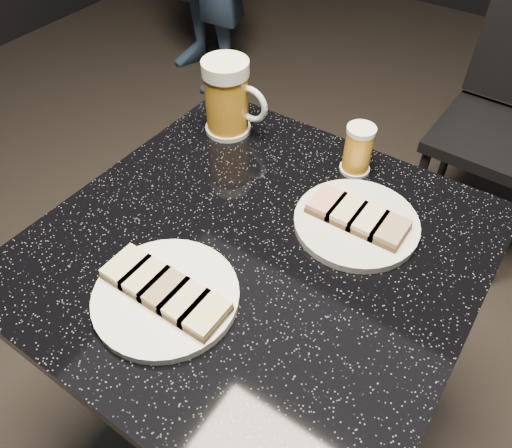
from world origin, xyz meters
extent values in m
plane|color=black|center=(0.00, 0.00, 0.00)|extent=(6.00, 6.00, 0.00)
cylinder|color=white|center=(-0.05, -0.17, 0.76)|extent=(0.22, 0.22, 0.01)
cylinder|color=silver|center=(0.12, 0.13, 0.76)|extent=(0.22, 0.22, 0.01)
cylinder|color=black|center=(0.00, 0.00, 0.01)|extent=(0.44, 0.44, 0.03)
cylinder|color=black|center=(0.00, 0.00, 0.37)|extent=(0.10, 0.10, 0.69)
cube|color=black|center=(0.00, 0.00, 0.73)|extent=(0.70, 0.70, 0.03)
cylinder|color=silver|center=(-0.23, 0.24, 0.76)|extent=(0.10, 0.10, 0.01)
cylinder|color=orange|center=(-0.23, 0.24, 0.82)|extent=(0.09, 0.09, 0.12)
cylinder|color=white|center=(-0.23, 0.24, 0.89)|extent=(0.09, 0.09, 0.03)
torus|color=silver|center=(-0.18, 0.25, 0.82)|extent=(0.08, 0.01, 0.08)
cylinder|color=silver|center=(0.05, 0.27, 0.75)|extent=(0.06, 0.06, 0.01)
cylinder|color=#F5A728|center=(0.05, 0.27, 0.80)|extent=(0.05, 0.05, 0.08)
cylinder|color=white|center=(0.05, 0.27, 0.84)|extent=(0.05, 0.05, 0.01)
cube|color=black|center=(0.22, 1.00, 0.45)|extent=(0.38, 0.38, 0.04)
cylinder|color=black|center=(0.06, 0.85, 0.21)|extent=(0.03, 0.03, 0.43)
cylinder|color=black|center=(0.37, 0.84, 0.21)|extent=(0.03, 0.03, 0.43)
cylinder|color=black|center=(0.07, 1.17, 0.21)|extent=(0.03, 0.03, 0.43)
cube|color=#4C3521|center=(-0.13, -0.17, 0.77)|extent=(0.05, 0.07, 0.01)
cube|color=#D1D184|center=(-0.13, -0.17, 0.78)|extent=(0.05, 0.07, 0.01)
cube|color=#4C3521|center=(-0.09, -0.17, 0.77)|extent=(0.05, 0.07, 0.01)
cube|color=beige|center=(-0.09, -0.17, 0.78)|extent=(0.05, 0.07, 0.01)
cube|color=#4C3521|center=(-0.05, -0.17, 0.77)|extent=(0.05, 0.07, 0.01)
cube|color=#8C7251|center=(-0.05, -0.17, 0.78)|extent=(0.05, 0.07, 0.01)
cube|color=#4C3521|center=(-0.01, -0.17, 0.77)|extent=(0.05, 0.07, 0.01)
cube|color=beige|center=(-0.01, -0.17, 0.78)|extent=(0.05, 0.07, 0.01)
cube|color=#4C3521|center=(0.03, -0.17, 0.77)|extent=(0.05, 0.07, 0.01)
cube|color=#D1D184|center=(0.03, -0.17, 0.78)|extent=(0.05, 0.07, 0.01)
cube|color=#4C3521|center=(0.06, 0.13, 0.77)|extent=(0.05, 0.07, 0.01)
cube|color=tan|center=(0.06, 0.13, 0.78)|extent=(0.05, 0.07, 0.01)
cube|color=#4C3521|center=(0.10, 0.13, 0.77)|extent=(0.05, 0.07, 0.01)
cube|color=beige|center=(0.10, 0.13, 0.78)|extent=(0.05, 0.07, 0.01)
cube|color=#4C3521|center=(0.14, 0.13, 0.77)|extent=(0.05, 0.07, 0.01)
cube|color=beige|center=(0.14, 0.13, 0.78)|extent=(0.05, 0.07, 0.01)
cube|color=#4C3521|center=(0.18, 0.13, 0.77)|extent=(0.05, 0.07, 0.01)
cube|color=#8C7251|center=(0.18, 0.13, 0.78)|extent=(0.05, 0.07, 0.01)
camera|label=1|loc=(0.32, -0.46, 1.38)|focal=35.00mm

